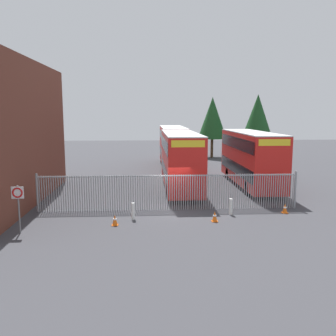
# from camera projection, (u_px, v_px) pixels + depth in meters

# --- Properties ---
(ground_plane) EXTENTS (100.00, 100.00, 0.00)m
(ground_plane) POSITION_uv_depth(u_px,v_px,m) (165.00, 184.00, 30.24)
(ground_plane) COLOR #3D3D42
(palisade_fence) EXTENTS (15.97, 0.14, 2.35)m
(palisade_fence) POSITION_uv_depth(u_px,v_px,m) (169.00, 191.00, 22.16)
(palisade_fence) COLOR gray
(palisade_fence) RESTS_ON ground
(double_decker_bus_near_gate) EXTENTS (2.54, 10.81, 4.42)m
(double_decker_bus_near_gate) POSITION_uv_depth(u_px,v_px,m) (251.00, 157.00, 29.25)
(double_decker_bus_near_gate) COLOR red
(double_decker_bus_near_gate) RESTS_ON ground
(double_decker_bus_behind_fence_left) EXTENTS (2.54, 10.81, 4.42)m
(double_decker_bus_behind_fence_left) POSITION_uv_depth(u_px,v_px,m) (180.00, 158.00, 28.24)
(double_decker_bus_behind_fence_left) COLOR red
(double_decker_bus_behind_fence_left) RESTS_ON ground
(double_decker_bus_behind_fence_right) EXTENTS (2.54, 10.81, 4.42)m
(double_decker_bus_behind_fence_right) POSITION_uv_depth(u_px,v_px,m) (173.00, 145.00, 39.93)
(double_decker_bus_behind_fence_right) COLOR red
(double_decker_bus_behind_fence_right) RESTS_ON ground
(bollard_near_left) EXTENTS (0.20, 0.20, 0.95)m
(bollard_near_left) POSITION_uv_depth(u_px,v_px,m) (133.00, 211.00, 20.22)
(bollard_near_left) COLOR silver
(bollard_near_left) RESTS_ON ground
(bollard_center_front) EXTENTS (0.20, 0.20, 0.95)m
(bollard_center_front) POSITION_uv_depth(u_px,v_px,m) (231.00, 207.00, 21.20)
(bollard_center_front) COLOR silver
(bollard_center_front) RESTS_ON ground
(traffic_cone_by_gate) EXTENTS (0.34, 0.34, 0.59)m
(traffic_cone_by_gate) POSITION_uv_depth(u_px,v_px,m) (215.00, 216.00, 19.85)
(traffic_cone_by_gate) COLOR orange
(traffic_cone_by_gate) RESTS_ON ground
(traffic_cone_mid_forecourt) EXTENTS (0.34, 0.34, 0.59)m
(traffic_cone_mid_forecourt) POSITION_uv_depth(u_px,v_px,m) (115.00, 220.00, 19.16)
(traffic_cone_mid_forecourt) COLOR orange
(traffic_cone_mid_forecourt) RESTS_ON ground
(traffic_cone_near_kerb) EXTENTS (0.34, 0.34, 0.59)m
(traffic_cone_near_kerb) POSITION_uv_depth(u_px,v_px,m) (285.00, 208.00, 21.55)
(traffic_cone_near_kerb) COLOR orange
(traffic_cone_near_kerb) RESTS_ON ground
(speed_limit_sign_post) EXTENTS (0.60, 0.14, 2.40)m
(speed_limit_sign_post) POSITION_uv_depth(u_px,v_px,m) (18.00, 198.00, 17.74)
(speed_limit_sign_post) COLOR slate
(speed_limit_sign_post) RESTS_ON ground
(tree_tall_back) EXTENTS (4.50, 4.50, 8.29)m
(tree_tall_back) POSITION_uv_depth(u_px,v_px,m) (257.00, 120.00, 46.31)
(tree_tall_back) COLOR #4C3823
(tree_tall_back) RESTS_ON ground
(tree_short_side) EXTENTS (3.83, 3.83, 8.03)m
(tree_short_side) POSITION_uv_depth(u_px,v_px,m) (212.00, 118.00, 48.08)
(tree_short_side) COLOR #4C3823
(tree_short_side) RESTS_ON ground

